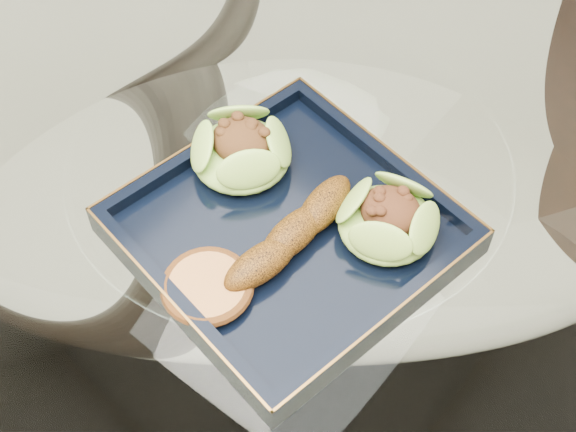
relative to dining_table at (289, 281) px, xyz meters
The scene contains 6 objects.
dining_table is the anchor object (origin of this frame).
navy_plate 0.18m from the dining_table, 52.72° to the right, with size 0.27×0.27×0.02m, color black.
lettuce_wrap_left 0.21m from the dining_table, 167.64° to the right, with size 0.10×0.10×0.04m, color #73AA31.
lettuce_wrap_right 0.23m from the dining_table, ahead, with size 0.09×0.09×0.03m, color #6D9F2E.
roasted_plantain 0.21m from the dining_table, 48.92° to the right, with size 0.16×0.03×0.03m, color #6A3B0B.
crumb_patty 0.24m from the dining_table, 81.44° to the right, with size 0.07×0.07×0.01m, color #BF763F.
Camera 1 is at (0.31, -0.39, 1.39)m, focal length 50.00 mm.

